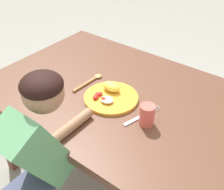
% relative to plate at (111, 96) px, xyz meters
% --- Properties ---
extents(ground_plane, '(8.00, 8.00, 0.00)m').
position_rel_plate_xyz_m(ground_plane, '(0.01, 0.07, -0.68)').
color(ground_plane, gray).
extents(dining_table, '(1.38, 0.92, 0.67)m').
position_rel_plate_xyz_m(dining_table, '(0.01, 0.07, -0.07)').
color(dining_table, brown).
rests_on(dining_table, ground_plane).
extents(plate, '(0.27, 0.27, 0.06)m').
position_rel_plate_xyz_m(plate, '(0.00, 0.00, 0.00)').
color(plate, gold).
rests_on(plate, dining_table).
extents(fork, '(0.08, 0.21, 0.01)m').
position_rel_plate_xyz_m(fork, '(0.20, -0.02, -0.01)').
color(fork, silver).
rests_on(fork, dining_table).
extents(spoon, '(0.04, 0.21, 0.01)m').
position_rel_plate_xyz_m(spoon, '(-0.17, 0.05, -0.01)').
color(spoon, '#BF854C').
rests_on(spoon, dining_table).
extents(drinking_cup, '(0.07, 0.07, 0.10)m').
position_rel_plate_xyz_m(drinking_cup, '(0.24, -0.05, 0.04)').
color(drinking_cup, '#DE5B51').
rests_on(drinking_cup, dining_table).
extents(person, '(0.17, 0.46, 1.00)m').
position_rel_plate_xyz_m(person, '(0.00, -0.49, -0.15)').
color(person, '#454966').
rests_on(person, ground_plane).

